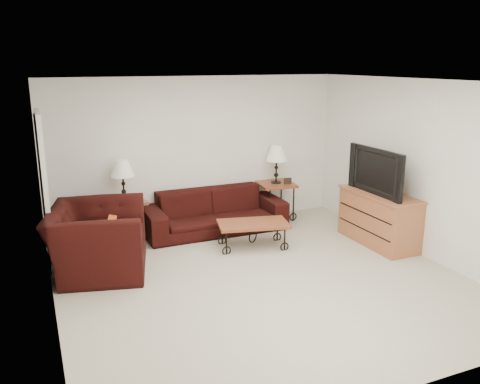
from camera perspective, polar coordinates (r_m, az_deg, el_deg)
name	(u,v)px	position (r m, az deg, el deg)	size (l,w,h in m)	color
ground	(261,279)	(6.53, 2.46, -9.98)	(5.00, 5.00, 0.00)	#BEB6A3
wall_back	(198,152)	(8.38, -4.87, 4.55)	(5.00, 0.02, 2.50)	silver
wall_front	(401,257)	(4.11, 18.01, -7.13)	(5.00, 0.02, 2.50)	silver
wall_left	(45,209)	(5.53, -21.43, -1.81)	(0.02, 5.00, 2.50)	silver
wall_right	(421,169)	(7.52, 20.04, 2.51)	(0.02, 5.00, 2.50)	silver
ceiling	(264,82)	(5.93, 2.73, 12.52)	(5.00, 5.00, 0.00)	white
doorway	(44,192)	(7.19, -21.58, -0.05)	(0.08, 0.94, 2.04)	black
sofa	(214,211)	(8.19, -2.94, -2.23)	(2.32, 0.91, 0.68)	black
side_table_left	(126,220)	(8.01, -12.98, -3.13)	(0.59, 0.59, 0.64)	brown
side_table_right	(276,201)	(8.82, 4.11, -1.04)	(0.61, 0.61, 0.66)	brown
lamp_left	(123,180)	(7.84, -13.25, 1.32)	(0.36, 0.36, 0.64)	black
lamp_right	(276,164)	(8.67, 4.19, 3.18)	(0.38, 0.38, 0.66)	black
photo_frame_left	(116,200)	(7.74, -14.02, -0.94)	(0.13, 0.02, 0.11)	black
photo_frame_right	(288,181)	(8.67, 5.49, 1.28)	(0.13, 0.02, 0.11)	black
coffee_table	(253,235)	(7.52, 1.49, -4.93)	(1.04, 0.56, 0.39)	brown
armchair	(98,240)	(6.87, -15.98, -5.27)	(1.37, 1.19, 0.89)	black
throw_pillow	(110,234)	(6.82, -14.72, -4.66)	(0.40, 0.11, 0.40)	#BC5918
tv_stand	(379,218)	(7.91, 15.65, -2.92)	(0.56, 1.34, 0.80)	#BB6C45
television	(382,171)	(7.71, 15.91, 2.35)	(1.20, 0.16, 0.69)	black
backpack	(274,216)	(8.37, 3.93, -2.76)	(0.33, 0.25, 0.43)	black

